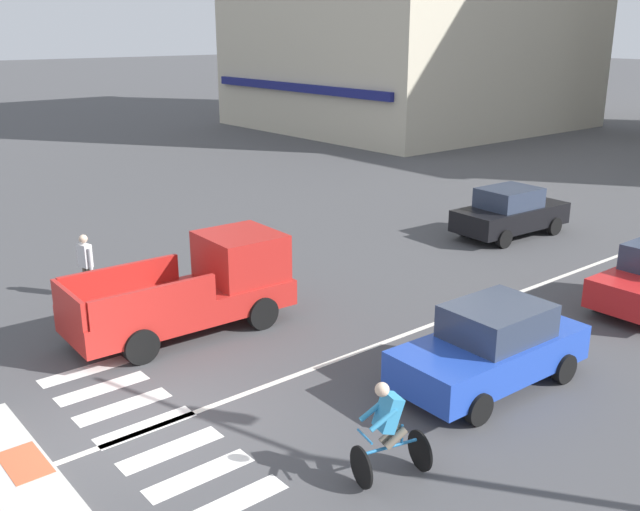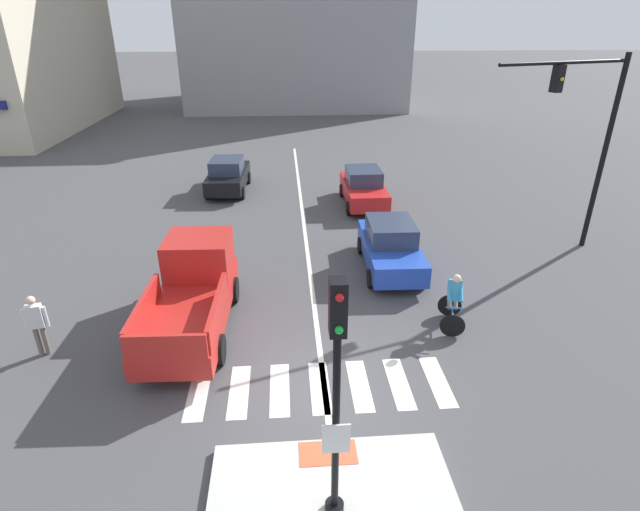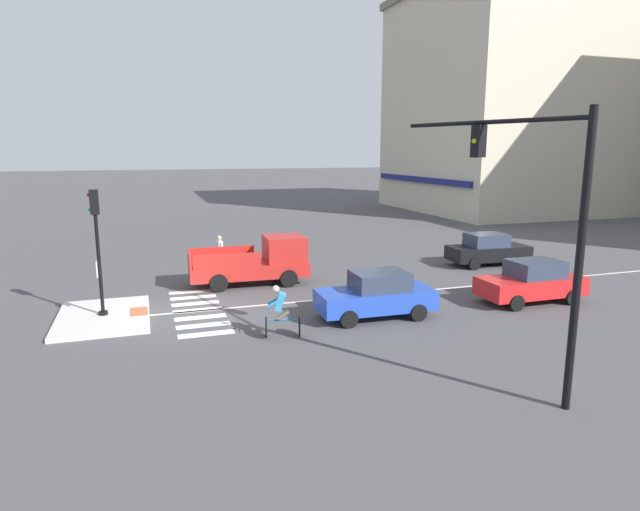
{
  "view_description": "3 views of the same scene",
  "coord_description": "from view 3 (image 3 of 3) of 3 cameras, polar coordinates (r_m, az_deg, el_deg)",
  "views": [
    {
      "loc": [
        10.48,
        -4.49,
        6.68
      ],
      "look_at": [
        -1.0,
        4.94,
        1.94
      ],
      "focal_mm": 40.37,
      "sensor_mm": 36.0,
      "label": 1
    },
    {
      "loc": [
        -0.67,
        -8.73,
        7.55
      ],
      "look_at": [
        0.38,
        5.08,
        1.02
      ],
      "focal_mm": 27.7,
      "sensor_mm": 36.0,
      "label": 2
    },
    {
      "loc": [
        19.44,
        -1.48,
        5.81
      ],
      "look_at": [
        0.91,
        4.62,
        1.95
      ],
      "focal_mm": 30.04,
      "sensor_mm": 36.0,
      "label": 3
    }
  ],
  "objects": [
    {
      "name": "car_blue_eastbound_mid",
      "position": [
        18.93,
        6.02,
        -4.2
      ],
      "size": [
        1.93,
        4.14,
        1.64
      ],
      "color": "#2347B7",
      "rests_on": "ground"
    },
    {
      "name": "tactile_pad_front",
      "position": [
        20.25,
        -18.73,
        -5.65
      ],
      "size": [
        1.1,
        0.6,
        0.01
      ],
      "primitive_type": "cube",
      "color": "#DB5B38",
      "rests_on": "traffic_island"
    },
    {
      "name": "pickup_truck_red_westbound_near",
      "position": [
        23.62,
        -6.47,
        -0.7
      ],
      "size": [
        2.2,
        5.17,
        2.08
      ],
      "color": "red",
      "rests_on": "ground"
    },
    {
      "name": "car_black_westbound_distant",
      "position": [
        28.64,
        17.44,
        0.61
      ],
      "size": [
        2.02,
        4.19,
        1.64
      ],
      "color": "black",
      "rests_on": "ground"
    },
    {
      "name": "traffic_light_mast",
      "position": [
        13.21,
        22.48,
        4.3
      ],
      "size": [
        4.98,
        1.74,
        6.73
      ],
      "color": "black",
      "rests_on": "ground"
    },
    {
      "name": "ground_plane",
      "position": [
        20.34,
        -13.35,
        -5.73
      ],
      "size": [
        300.0,
        300.0,
        0.0
      ],
      "primitive_type": "plane",
      "color": "#474749"
    },
    {
      "name": "car_red_eastbound_far",
      "position": [
        22.25,
        21.63,
        -2.61
      ],
      "size": [
        1.85,
        4.1,
        1.64
      ],
      "color": "red",
      "rests_on": "ground"
    },
    {
      "name": "lane_centre_line",
      "position": [
        23.22,
        12.1,
        -3.56
      ],
      "size": [
        0.14,
        28.0,
        0.01
      ],
      "primitive_type": "cube",
      "color": "silver",
      "rests_on": "ground"
    },
    {
      "name": "crosswalk_stripe_d",
      "position": [
        20.35,
        -12.88,
        -5.69
      ],
      "size": [
        0.44,
        1.8,
        0.01
      ],
      "primitive_type": "cube",
      "color": "silver",
      "rests_on": "ground"
    },
    {
      "name": "crosswalk_stripe_b",
      "position": [
        22.11,
        -13.35,
        -4.36
      ],
      "size": [
        0.44,
        1.8,
        0.01
      ],
      "primitive_type": "cube",
      "color": "silver",
      "rests_on": "ground"
    },
    {
      "name": "crosswalk_stripe_f",
      "position": [
        18.61,
        -12.33,
        -7.27
      ],
      "size": [
        0.44,
        1.8,
        0.01
      ],
      "primitive_type": "cube",
      "color": "silver",
      "rests_on": "ground"
    },
    {
      "name": "crosswalk_stripe_e",
      "position": [
        19.48,
        -12.62,
        -6.44
      ],
      "size": [
        0.44,
        1.8,
        0.01
      ],
      "primitive_type": "cube",
      "color": "silver",
      "rests_on": "ground"
    },
    {
      "name": "pedestrian_at_curb_left",
      "position": [
        26.9,
        -10.62,
        0.64
      ],
      "size": [
        0.54,
        0.29,
        1.67
      ],
      "color": "#6B6051",
      "rests_on": "ground"
    },
    {
      "name": "crosswalk_stripe_g",
      "position": [
        17.74,
        -12.01,
        -8.18
      ],
      "size": [
        0.44,
        1.8,
        0.01
      ],
      "primitive_type": "cube",
      "color": "silver",
      "rests_on": "ground"
    },
    {
      "name": "building_corner_left",
      "position": [
        57.01,
        20.11,
        15.09
      ],
      "size": [
        19.21,
        20.48,
        20.67
      ],
      "color": "beige",
      "rests_on": "ground"
    },
    {
      "name": "crosswalk_stripe_c",
      "position": [
        21.23,
        -13.13,
        -4.99
      ],
      "size": [
        0.44,
        1.8,
        0.01
      ],
      "primitive_type": "cube",
      "color": "silver",
      "rests_on": "ground"
    },
    {
      "name": "signal_pole",
      "position": [
        19.74,
        -22.66,
        1.48
      ],
      "size": [
        0.44,
        0.38,
        4.36
      ],
      "color": "black",
      "rests_on": "traffic_island"
    },
    {
      "name": "traffic_island",
      "position": [
        20.33,
        -22.06,
        -6.05
      ],
      "size": [
        4.32,
        3.07,
        0.15
      ],
      "primitive_type": "cube",
      "color": "beige",
      "rests_on": "ground"
    },
    {
      "name": "crosswalk_stripe_a",
      "position": [
        22.99,
        -13.55,
        -3.77
      ],
      "size": [
        0.44,
        1.8,
        0.01
      ],
      "primitive_type": "cube",
      "color": "silver",
      "rests_on": "ground"
    },
    {
      "name": "cyclist",
      "position": [
        16.89,
        -4.23,
        -5.85
      ],
      "size": [
        0.9,
        1.22,
        1.68
      ],
      "color": "black",
      "rests_on": "ground"
    }
  ]
}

